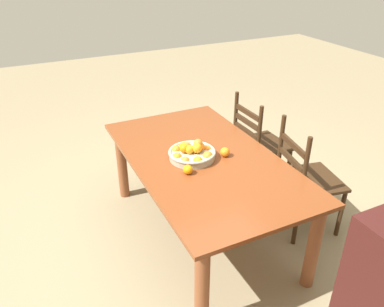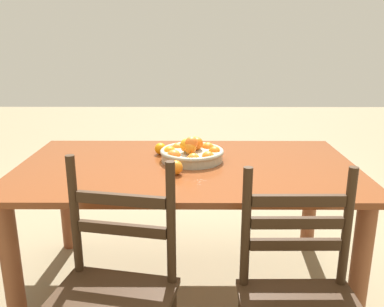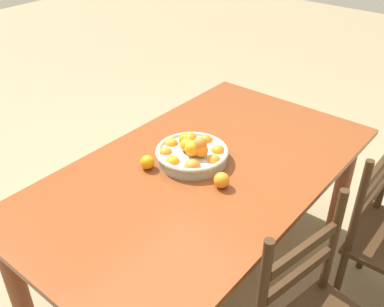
{
  "view_description": "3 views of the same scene",
  "coord_description": "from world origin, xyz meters",
  "px_view_note": "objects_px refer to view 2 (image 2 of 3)",
  "views": [
    {
      "loc": [
        2.19,
        -1.15,
        2.12
      ],
      "look_at": [
        -0.03,
        -0.08,
        0.76
      ],
      "focal_mm": 35.64,
      "sensor_mm": 36.0,
      "label": 1
    },
    {
      "loc": [
        -0.04,
        2.08,
        1.39
      ],
      "look_at": [
        -0.03,
        -0.08,
        0.76
      ],
      "focal_mm": 38.1,
      "sensor_mm": 36.0,
      "label": 2
    },
    {
      "loc": [
        1.34,
        1.04,
        1.9
      ],
      "look_at": [
        -0.03,
        -0.08,
        0.76
      ],
      "focal_mm": 41.13,
      "sensor_mm": 36.0,
      "label": 3
    }
  ],
  "objects_px": {
    "dining_table": "(187,185)",
    "orange_loose_0": "(160,149)",
    "orange_loose_1": "(176,168)",
    "chair_near_window": "(110,301)",
    "chair_by_cabinet": "(302,306)",
    "fruit_bowl": "(192,153)"
  },
  "relations": [
    {
      "from": "dining_table",
      "to": "orange_loose_0",
      "type": "bearing_deg",
      "value": -52.04
    },
    {
      "from": "dining_table",
      "to": "orange_loose_1",
      "type": "distance_m",
      "value": 0.22
    },
    {
      "from": "orange_loose_0",
      "to": "chair_near_window",
      "type": "bearing_deg",
      "value": 83.45
    },
    {
      "from": "dining_table",
      "to": "orange_loose_0",
      "type": "xyz_separation_m",
      "value": [
        0.16,
        -0.2,
        0.15
      ]
    },
    {
      "from": "orange_loose_0",
      "to": "orange_loose_1",
      "type": "height_order",
      "value": "orange_loose_1"
    },
    {
      "from": "chair_near_window",
      "to": "chair_by_cabinet",
      "type": "distance_m",
      "value": 0.7
    },
    {
      "from": "chair_near_window",
      "to": "fruit_bowl",
      "type": "relative_size",
      "value": 2.71
    },
    {
      "from": "dining_table",
      "to": "orange_loose_0",
      "type": "distance_m",
      "value": 0.3
    },
    {
      "from": "chair_near_window",
      "to": "chair_by_cabinet",
      "type": "height_order",
      "value": "chair_near_window"
    },
    {
      "from": "dining_table",
      "to": "orange_loose_1",
      "type": "xyz_separation_m",
      "value": [
        0.05,
        0.15,
        0.15
      ]
    },
    {
      "from": "chair_near_window",
      "to": "chair_by_cabinet",
      "type": "relative_size",
      "value": 1.03
    },
    {
      "from": "chair_by_cabinet",
      "to": "orange_loose_1",
      "type": "xyz_separation_m",
      "value": [
        0.48,
        -0.66,
        0.31
      ]
    },
    {
      "from": "chair_by_cabinet",
      "to": "dining_table",
      "type": "bearing_deg",
      "value": 117.33
    },
    {
      "from": "orange_loose_0",
      "to": "orange_loose_1",
      "type": "bearing_deg",
      "value": 106.26
    },
    {
      "from": "chair_by_cabinet",
      "to": "orange_loose_0",
      "type": "bearing_deg",
      "value": 119.51
    },
    {
      "from": "orange_loose_0",
      "to": "chair_by_cabinet",
      "type": "bearing_deg",
      "value": 120.05
    },
    {
      "from": "fruit_bowl",
      "to": "orange_loose_1",
      "type": "relative_size",
      "value": 4.91
    },
    {
      "from": "chair_near_window",
      "to": "orange_loose_1",
      "type": "bearing_deg",
      "value": 82.32
    },
    {
      "from": "dining_table",
      "to": "fruit_bowl",
      "type": "distance_m",
      "value": 0.18
    },
    {
      "from": "chair_near_window",
      "to": "orange_loose_1",
      "type": "xyz_separation_m",
      "value": [
        -0.22,
        -0.64,
        0.31
      ]
    },
    {
      "from": "orange_loose_0",
      "to": "orange_loose_1",
      "type": "xyz_separation_m",
      "value": [
        -0.1,
        0.35,
        0.0
      ]
    },
    {
      "from": "orange_loose_1",
      "to": "orange_loose_0",
      "type": "bearing_deg",
      "value": -73.74
    }
  ]
}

